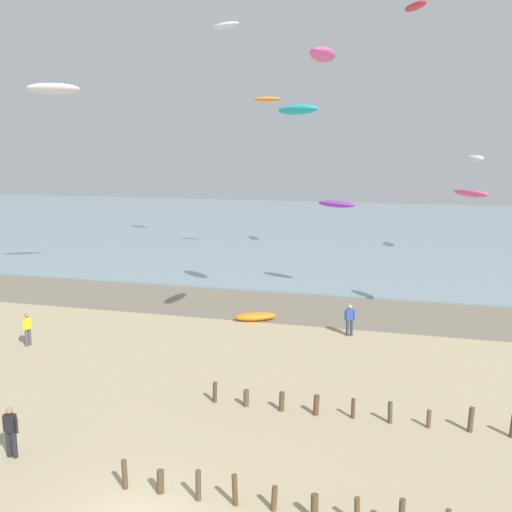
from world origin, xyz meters
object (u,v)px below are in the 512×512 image
at_px(person_mid_beach, 27,328).
at_px(kite_aloft_4, 475,158).
at_px(kite_aloft_0, 225,26).
at_px(kite_aloft_6, 267,99).
at_px(kite_aloft_7, 415,6).
at_px(person_nearest_camera, 350,319).
at_px(person_left_flank, 11,431).
at_px(kite_aloft_8, 297,110).
at_px(grounded_kite, 255,316).
at_px(kite_aloft_2, 470,193).
at_px(kite_aloft_3, 323,55).
at_px(kite_aloft_10, 53,89).
at_px(kite_aloft_5, 337,204).

relative_size(person_mid_beach, kite_aloft_4, 0.54).
relative_size(kite_aloft_0, kite_aloft_6, 1.47).
relative_size(person_mid_beach, kite_aloft_7, 0.57).
relative_size(person_nearest_camera, person_left_flank, 1.00).
bearing_deg(person_mid_beach, kite_aloft_8, 37.12).
bearing_deg(grounded_kite, kite_aloft_2, 164.41).
bearing_deg(kite_aloft_6, kite_aloft_3, 105.13).
distance_m(person_nearest_camera, kite_aloft_10, 25.58).
relative_size(person_mid_beach, grounded_kite, 0.71).
height_order(person_left_flank, kite_aloft_2, kite_aloft_2).
distance_m(kite_aloft_0, kite_aloft_8, 23.04).
bearing_deg(person_nearest_camera, kite_aloft_2, 30.44).
height_order(person_nearest_camera, kite_aloft_6, kite_aloft_6).
relative_size(person_mid_beach, kite_aloft_5, 0.58).
bearing_deg(kite_aloft_2, person_nearest_camera, -100.61).
xyz_separation_m(kite_aloft_0, kite_aloft_4, (21.77, 2.64, -11.49)).
height_order(grounded_kite, kite_aloft_6, kite_aloft_6).
relative_size(kite_aloft_3, kite_aloft_7, 0.96).
bearing_deg(kite_aloft_3, person_nearest_camera, 173.30).
height_order(kite_aloft_7, kite_aloft_10, kite_aloft_7).
relative_size(kite_aloft_2, kite_aloft_10, 0.67).
bearing_deg(person_nearest_camera, person_left_flank, -120.12).
bearing_deg(kite_aloft_7, person_mid_beach, -65.02).
relative_size(kite_aloft_2, kite_aloft_8, 0.71).
bearing_deg(kite_aloft_4, person_left_flank, -35.95).
height_order(person_left_flank, kite_aloft_8, kite_aloft_8).
distance_m(person_mid_beach, kite_aloft_4, 39.14).
distance_m(person_mid_beach, kite_aloft_7, 34.54).
bearing_deg(kite_aloft_4, kite_aloft_3, -29.24).
relative_size(kite_aloft_0, kite_aloft_2, 1.46).
xyz_separation_m(person_nearest_camera, kite_aloft_2, (5.94, 3.49, 6.55)).
relative_size(kite_aloft_2, kite_aloft_5, 0.80).
xyz_separation_m(kite_aloft_7, kite_aloft_8, (-5.92, -13.53, -8.06)).
height_order(kite_aloft_7, kite_aloft_8, kite_aloft_7).
distance_m(person_left_flank, kite_aloft_3, 18.26).
height_order(person_nearest_camera, kite_aloft_5, kite_aloft_5).
bearing_deg(kite_aloft_0, person_left_flank, 127.39).
distance_m(person_nearest_camera, kite_aloft_5, 10.49).
relative_size(grounded_kite, kite_aloft_10, 0.68).
height_order(kite_aloft_6, kite_aloft_10, kite_aloft_10).
distance_m(person_left_flank, kite_aloft_6, 36.86).
xyz_separation_m(person_nearest_camera, kite_aloft_8, (-3.58, 3.06, 11.08)).
bearing_deg(kite_aloft_7, person_left_flank, -46.17).
height_order(person_left_flank, kite_aloft_0, kite_aloft_0).
height_order(person_mid_beach, kite_aloft_3, kite_aloft_3).
relative_size(grounded_kite, kite_aloft_3, 0.84).
height_order(person_nearest_camera, person_mid_beach, same).
xyz_separation_m(person_nearest_camera, kite_aloft_6, (-9.37, 18.86, 12.99)).
height_order(kite_aloft_2, kite_aloft_6, kite_aloft_6).
relative_size(person_nearest_camera, kite_aloft_4, 0.54).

